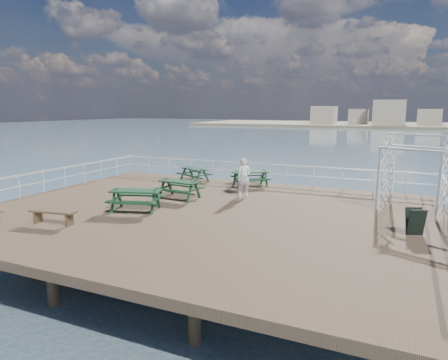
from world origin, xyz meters
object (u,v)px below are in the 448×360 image
Objects in this scene: picnic_table_d at (136,196)px; flat_bench_far at (53,214)px; person at (244,177)px; picnic_table_b at (194,172)px; picnic_table_a at (179,186)px; picnic_table_c at (250,175)px; trellis_arbor at (414,178)px.

picnic_table_d is 3.20m from flat_bench_far.
flat_bench_far is at bearing -156.96° from person.
picnic_table_d is (1.02, -6.84, 0.08)m from picnic_table_b.
picnic_table_a is 0.95× the size of picnic_table_b.
trellis_arbor reaches higher than picnic_table_c.
picnic_table_d reaches higher than picnic_table_c.
picnic_table_a is at bearing 63.53° from picnic_table_d.
trellis_arbor is (10.19, 4.27, 0.77)m from picnic_table_d.
picnic_table_a is at bearing 176.21° from person.
picnic_table_c is (1.96, 4.06, -0.00)m from picnic_table_a.
flat_bench_far is (-1.93, -5.52, -0.21)m from picnic_table_a.
picnic_table_d is at bearing 53.21° from flat_bench_far.
flat_bench_far is (-3.90, -9.58, -0.21)m from picnic_table_c.
flat_bench_far is (-0.48, -9.66, -0.15)m from picnic_table_b.
picnic_table_d is (-0.44, -2.69, 0.03)m from picnic_table_a.
trellis_arbor is at bearing -54.34° from picnic_table_c.
picnic_table_c is 8.21m from trellis_arbor.
picnic_table_b is 1.17× the size of person.
trellis_arbor is at bearing 5.55° from picnic_table_d.
picnic_table_d is at bearing -134.29° from trellis_arbor.
picnic_table_b is 11.53m from trellis_arbor.
flat_bench_far is (-1.49, -2.82, -0.24)m from picnic_table_d.
picnic_table_d is at bearing -56.13° from picnic_table_b.
picnic_table_c is at bearing 69.45° from picnic_table_a.
picnic_table_b is at bearing 81.27° from picnic_table_d.
picnic_table_a is 4.51m from picnic_table_c.
person reaches higher than picnic_table_d.
picnic_table_a is at bearing -45.21° from picnic_table_b.
picnic_table_c is at bearing 24.11° from picnic_table_b.
picnic_table_c reaches higher than flat_bench_far.
trellis_arbor is at bearing -33.76° from person.
person reaches higher than picnic_table_a.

